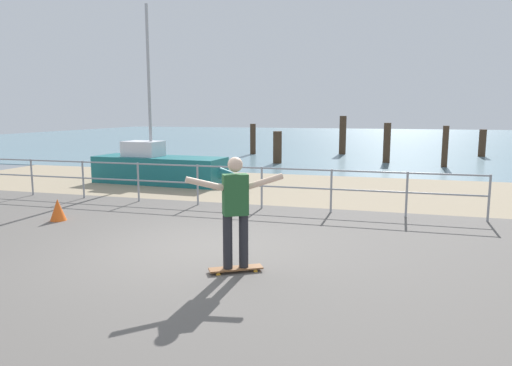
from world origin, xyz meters
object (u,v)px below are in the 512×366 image
at_px(skateboarder, 235,206).
at_px(sailboat, 164,168).
at_px(skateboard, 236,269).
at_px(traffic_cone, 58,210).

bearing_deg(skateboarder, sailboat, 123.54).
bearing_deg(skateboard, skateboarder, 135.00).
xyz_separation_m(skateboard, skateboarder, (-0.00, 0.00, 0.95)).
xyz_separation_m(sailboat, traffic_cone, (0.26, -5.52, -0.28)).
height_order(skateboarder, traffic_cone, skateboarder).
bearing_deg(sailboat, traffic_cone, -87.31).
relative_size(skateboard, skateboarder, 0.48).
distance_m(sailboat, traffic_cone, 5.54).
bearing_deg(skateboard, traffic_cone, 156.45).
xyz_separation_m(sailboat, skateboarder, (5.04, -7.61, 0.49)).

